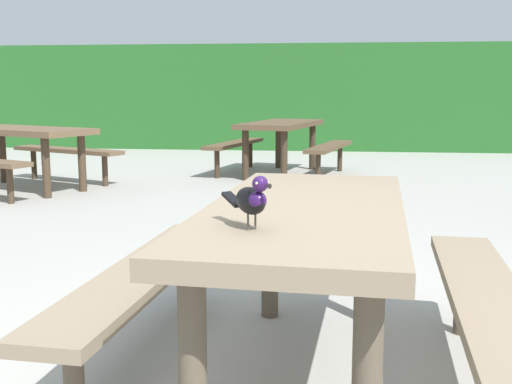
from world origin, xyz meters
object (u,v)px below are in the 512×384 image
picnic_table_foreground (305,249)px  picnic_table_far_centre (22,143)px  bird_grackle (252,199)px  picnic_table_mid_right (281,135)px

picnic_table_foreground → picnic_table_far_centre: same height
picnic_table_foreground → picnic_table_far_centre: (-3.55, 4.62, 0.00)m
bird_grackle → picnic_table_mid_right: 6.84m
bird_grackle → picnic_table_mid_right: bearing=93.8°
picnic_table_foreground → picnic_table_mid_right: size_ratio=0.90×
picnic_table_foreground → picnic_table_far_centre: 5.82m
picnic_table_foreground → bird_grackle: bird_grackle is taller
picnic_table_foreground → bird_grackle: (-0.16, -0.49, 0.29)m
picnic_table_foreground → picnic_table_mid_right: same height
picnic_table_mid_right → picnic_table_far_centre: same height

